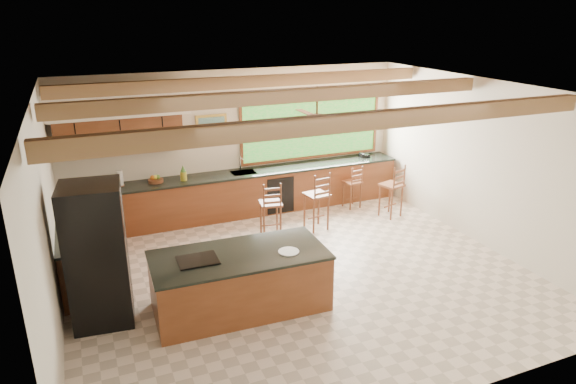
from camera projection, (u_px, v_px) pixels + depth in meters
name	position (u px, v px, depth m)	size (l,w,h in m)	color
ground	(300.00, 274.00, 8.45)	(7.20, 7.20, 0.00)	beige
room_shell	(275.00, 136.00, 8.22)	(7.27, 6.54, 3.02)	beige
counter_run	(211.00, 204.00, 10.19)	(7.12, 3.10, 1.23)	brown
island	(240.00, 281.00, 7.38)	(2.52, 1.25, 0.88)	brown
refrigerator	(97.00, 255.00, 6.91)	(0.85, 0.83, 2.00)	black
bar_stool_a	(272.00, 205.00, 9.61)	(0.46, 0.46, 1.12)	brown
bar_stool_b	(318.00, 196.00, 9.94)	(0.48, 0.48, 1.19)	brown
bar_stool_c	(354.00, 183.00, 11.11)	(0.39, 0.39, 0.96)	brown
bar_stool_d	(393.00, 186.00, 10.58)	(0.51, 0.51, 1.14)	brown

